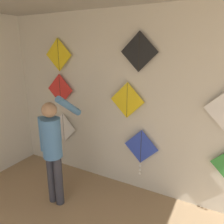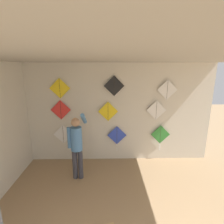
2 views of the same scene
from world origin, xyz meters
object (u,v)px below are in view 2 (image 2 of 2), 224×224
kite_3 (61,110)px  kite_7 (114,86)px  kite_1 (117,137)px  kite_2 (160,136)px  kite_8 (167,90)px  shopkeeper (77,143)px  kite_0 (63,134)px  kite_5 (156,110)px  kite_4 (108,112)px  kite_6 (60,88)px

kite_3 → kite_7: size_ratio=1.00×
kite_1 → kite_2: size_ratio=1.00×
kite_1 → kite_8: (1.36, 0.00, 1.35)m
shopkeeper → kite_0: size_ratio=2.99×
kite_1 → kite_7: bearing=179.3°
kite_5 → kite_8: kite_8 is taller
kite_0 → kite_1: (1.54, -0.00, -0.08)m
kite_1 → kite_4: (-0.25, 0.00, 0.75)m
kite_7 → kite_8: bearing=0.0°
shopkeeper → kite_8: bearing=18.7°
kite_4 → kite_7: bearing=0.0°
kite_1 → kite_2: 1.26m
kite_2 → kite_4: bearing=180.0°
shopkeeper → kite_3: (-0.56, 0.85, 0.60)m
kite_2 → kite_3: (-2.82, 0.00, 0.78)m
kite_5 → kite_7: 1.36m
kite_5 → kite_6: 2.71m
shopkeeper → kite_1: 1.32m
shopkeeper → kite_2: shopkeeper is taller
kite_5 → kite_7: size_ratio=1.00×
kite_1 → kite_2: (1.26, 0.00, 0.01)m
kite_3 → kite_8: 2.97m
shopkeeper → kite_3: bearing=122.2°
kite_2 → kite_6: (-2.80, 0.00, 1.38)m
kite_0 → kite_1: size_ratio=0.73×
kite_1 → kite_6: kite_6 is taller
kite_6 → kite_7: size_ratio=1.00×
kite_7 → kite_1: bearing=-0.7°
kite_2 → kite_5: kite_5 is taller
kite_1 → kite_3: bearing=180.0°
kite_3 → kite_5: 2.65m
shopkeeper → kite_6: (-0.54, 0.85, 1.20)m
kite_8 → kite_6: bearing=180.0°
kite_0 → kite_4: 1.45m
kite_2 → kite_6: size_ratio=1.38×
kite_2 → kite_8: 1.34m
kite_7 → kite_6: bearing=180.0°
kite_5 → kite_7: (-1.18, 0.00, 0.68)m
kite_0 → kite_4: (1.28, 0.00, 0.67)m
kite_0 → kite_2: (2.79, -0.00, -0.07)m
kite_8 → kite_0: bearing=180.0°
kite_0 → kite_8: (2.89, 0.00, 1.27)m
kite_0 → kite_6: 1.31m
kite_6 → kite_2: bearing=-0.0°
kite_6 → kite_3: bearing=180.0°
kite_3 → kite_8: size_ratio=1.00×
kite_5 → kite_6: kite_6 is taller
kite_3 → kite_6: bearing=0.0°
kite_7 → kite_8: 1.45m
kite_2 → kite_7: (-1.34, 0.00, 1.44)m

